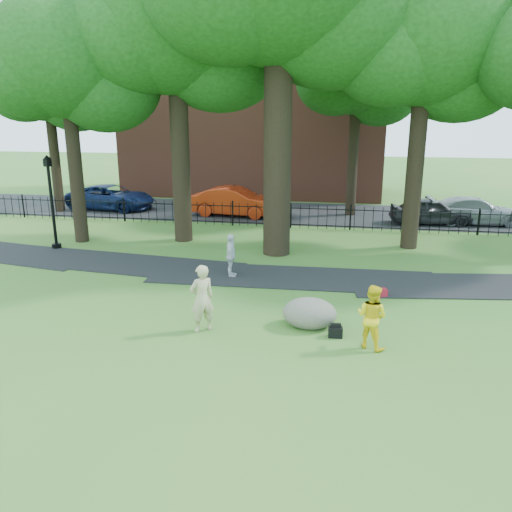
% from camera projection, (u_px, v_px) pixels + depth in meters
% --- Properties ---
extents(ground, '(120.00, 120.00, 0.00)m').
position_uv_depth(ground, '(241.00, 318.00, 14.07)').
color(ground, '#306E26').
rests_on(ground, ground).
extents(footpath, '(36.07, 3.85, 0.03)m').
position_uv_depth(footpath, '(292.00, 278.00, 17.59)').
color(footpath, black).
rests_on(footpath, ground).
extents(street, '(80.00, 7.00, 0.02)m').
position_uv_depth(street, '(298.00, 213.00, 29.22)').
color(street, black).
rests_on(street, ground).
extents(iron_fence, '(44.00, 0.04, 1.20)m').
position_uv_depth(iron_fence, '(290.00, 216.00, 25.27)').
color(iron_fence, black).
rests_on(iron_fence, ground).
extents(brick_building, '(18.00, 8.00, 12.00)m').
position_uv_depth(brick_building, '(255.00, 109.00, 35.85)').
color(brick_building, brown).
rests_on(brick_building, ground).
extents(tree_row, '(26.82, 7.96, 12.42)m').
position_uv_depth(tree_row, '(296.00, 46.00, 19.72)').
color(tree_row, black).
rests_on(tree_row, ground).
extents(woman, '(0.79, 0.76, 1.82)m').
position_uv_depth(woman, '(202.00, 298.00, 13.02)').
color(woman, tan).
rests_on(woman, ground).
extents(man, '(0.99, 0.93, 1.61)m').
position_uv_depth(man, '(372.00, 317.00, 12.11)').
color(man, yellow).
rests_on(man, ground).
extents(pedestrian, '(0.48, 0.95, 1.55)m').
position_uv_depth(pedestrian, '(231.00, 256.00, 17.49)').
color(pedestrian, silver).
rests_on(pedestrian, ground).
extents(boulder, '(1.75, 1.53, 0.85)m').
position_uv_depth(boulder, '(309.00, 311.00, 13.45)').
color(boulder, '#635E52').
rests_on(boulder, ground).
extents(lamppost, '(0.39, 0.39, 3.96)m').
position_uv_depth(lamppost, '(52.00, 204.00, 20.94)').
color(lamppost, black).
rests_on(lamppost, ground).
extents(backpack, '(0.38, 0.26, 0.27)m').
position_uv_depth(backpack, '(335.00, 332.00, 12.85)').
color(backpack, black).
rests_on(backpack, ground).
extents(red_bag, '(0.46, 0.38, 0.27)m').
position_uv_depth(red_bag, '(380.00, 293.00, 15.68)').
color(red_bag, maroon).
rests_on(red_bag, ground).
extents(red_sedan, '(5.13, 2.25, 1.64)m').
position_uv_depth(red_sedan, '(235.00, 202.00, 28.18)').
color(red_sedan, '#B3290D').
rests_on(red_sedan, ground).
extents(navy_van, '(5.53, 2.99, 1.47)m').
position_uv_depth(navy_van, '(111.00, 197.00, 30.25)').
color(navy_van, '#0D1B44').
rests_on(navy_van, ground).
extents(grey_car, '(4.32, 2.12, 1.42)m').
position_uv_depth(grey_car, '(431.00, 211.00, 26.08)').
color(grey_car, black).
rests_on(grey_car, ground).
extents(silver_car, '(4.99, 2.35, 1.41)m').
position_uv_depth(silver_car, '(475.00, 211.00, 26.11)').
color(silver_car, gray).
rests_on(silver_car, ground).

